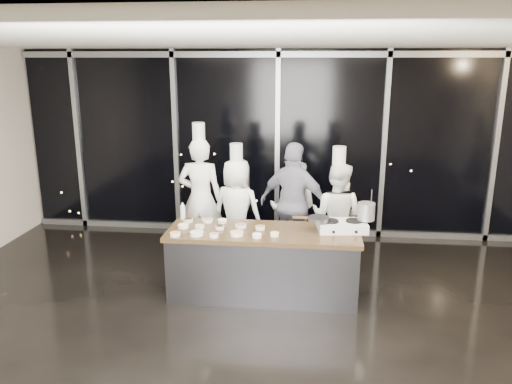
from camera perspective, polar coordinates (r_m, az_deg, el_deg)
ground at (r=5.97m, az=-0.06°, el=-15.50°), size 9.00×9.00×0.00m
room_shell at (r=5.19m, az=1.88°, el=6.29°), size 9.02×7.02×3.21m
window_wall at (r=8.68m, az=2.49°, el=5.48°), size 8.90×0.11×3.20m
demo_counter at (r=6.57m, az=0.83°, el=-8.11°), size 2.46×0.86×0.90m
stove at (r=6.48m, az=9.80°, el=-3.83°), size 0.65×0.45×0.14m
frying_pan at (r=6.39m, az=7.09°, el=-3.05°), size 0.48×0.30×0.04m
stock_pot at (r=6.50m, az=12.48°, el=-2.18°), size 0.25×0.25×0.22m
prep_bowls at (r=6.43m, az=-4.43°, el=-4.15°), size 1.35×0.71×0.05m
squeeze_bottle at (r=6.88m, az=-8.37°, el=-2.17°), size 0.07×0.07×0.25m
chef_far_left at (r=7.74m, az=-6.36°, el=-0.61°), size 0.69×0.46×2.11m
chef_left at (r=7.59m, az=-2.20°, el=-2.01°), size 0.89×0.70×1.83m
chef_center at (r=7.71m, az=4.27°, el=-1.96°), size 0.82×0.67×1.78m
guest at (r=7.43m, az=4.37°, el=-1.45°), size 1.18×0.81×1.86m
chef_right at (r=7.38m, az=9.20°, el=-2.68°), size 0.95×0.85×1.84m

